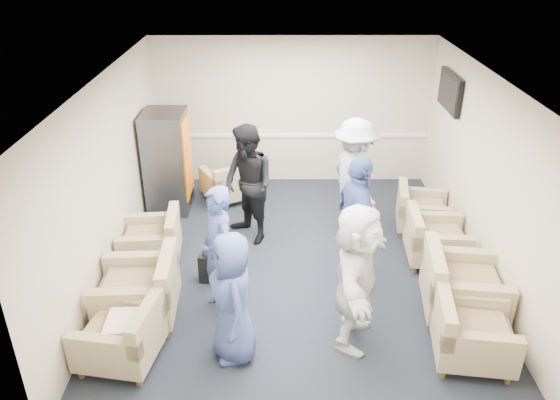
{
  "coord_description": "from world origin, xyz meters",
  "views": [
    {
      "loc": [
        -0.25,
        -6.58,
        4.36
      ],
      "look_at": [
        -0.23,
        0.2,
        0.96
      ],
      "focal_mm": 35.0,
      "sensor_mm": 36.0,
      "label": 1
    }
  ],
  "objects_px": {
    "armchair_left_mid": "(143,292)",
    "person_mid_left": "(218,251)",
    "person_front_right": "(357,276)",
    "armchair_right_far": "(419,212)",
    "armchair_left_near": "(125,337)",
    "person_back_right": "(354,178)",
    "person_back_left": "(248,185)",
    "armchair_right_midfar": "(432,241)",
    "vending_machine": "(168,162)",
    "armchair_corner": "(229,184)",
    "armchair_right_near": "(468,334)",
    "armchair_left_far": "(154,242)",
    "person_mid_right": "(357,224)",
    "person_front_left": "(232,298)",
    "armchair_right_midnear": "(459,288)"
  },
  "relations": [
    {
      "from": "armchair_left_mid",
      "to": "person_mid_left",
      "type": "bearing_deg",
      "value": 98.42
    },
    {
      "from": "person_front_right",
      "to": "armchair_right_far",
      "type": "bearing_deg",
      "value": -11.78
    },
    {
      "from": "armchair_left_near",
      "to": "person_back_right",
      "type": "distance_m",
      "value": 4.12
    },
    {
      "from": "person_back_left",
      "to": "armchair_right_midfar",
      "type": "bearing_deg",
      "value": 39.12
    },
    {
      "from": "vending_machine",
      "to": "armchair_corner",
      "type": "bearing_deg",
      "value": 16.05
    },
    {
      "from": "armchair_left_mid",
      "to": "armchair_right_near",
      "type": "bearing_deg",
      "value": 76.43
    },
    {
      "from": "person_back_left",
      "to": "person_front_right",
      "type": "bearing_deg",
      "value": -7.82
    },
    {
      "from": "armchair_left_near",
      "to": "armchair_left_far",
      "type": "distance_m",
      "value": 2.02
    },
    {
      "from": "armchair_left_far",
      "to": "person_mid_right",
      "type": "bearing_deg",
      "value": 74.01
    },
    {
      "from": "armchair_right_far",
      "to": "person_back_left",
      "type": "distance_m",
      "value": 2.76
    },
    {
      "from": "person_front_left",
      "to": "person_back_right",
      "type": "bearing_deg",
      "value": 132.5
    },
    {
      "from": "person_mid_right",
      "to": "person_front_right",
      "type": "relative_size",
      "value": 1.05
    },
    {
      "from": "person_front_right",
      "to": "person_front_left",
      "type": "bearing_deg",
      "value": 116.1
    },
    {
      "from": "armchair_left_near",
      "to": "person_back_left",
      "type": "bearing_deg",
      "value": 165.12
    },
    {
      "from": "armchair_left_mid",
      "to": "person_back_left",
      "type": "height_order",
      "value": "person_back_left"
    },
    {
      "from": "armchair_left_near",
      "to": "armchair_left_far",
      "type": "relative_size",
      "value": 1.07
    },
    {
      "from": "vending_machine",
      "to": "person_mid_left",
      "type": "bearing_deg",
      "value": -68.25
    },
    {
      "from": "armchair_right_midfar",
      "to": "vending_machine",
      "type": "xyz_separation_m",
      "value": [
        -4.05,
        1.69,
        0.53
      ]
    },
    {
      "from": "armchair_right_near",
      "to": "person_front_left",
      "type": "bearing_deg",
      "value": 96.48
    },
    {
      "from": "armchair_right_midfar",
      "to": "person_front_left",
      "type": "bearing_deg",
      "value": 129.35
    },
    {
      "from": "armchair_right_far",
      "to": "person_back_left",
      "type": "xyz_separation_m",
      "value": [
        -2.68,
        -0.29,
        0.61
      ]
    },
    {
      "from": "armchair_left_near",
      "to": "armchair_corner",
      "type": "xyz_separation_m",
      "value": [
        0.82,
        4.01,
        -0.02
      ]
    },
    {
      "from": "armchair_right_midnear",
      "to": "person_front_left",
      "type": "xyz_separation_m",
      "value": [
        -2.72,
        -0.72,
        0.4
      ]
    },
    {
      "from": "armchair_right_far",
      "to": "person_mid_right",
      "type": "height_order",
      "value": "person_mid_right"
    },
    {
      "from": "armchair_left_far",
      "to": "person_front_right",
      "type": "distance_m",
      "value": 3.18
    },
    {
      "from": "person_back_left",
      "to": "person_back_right",
      "type": "relative_size",
      "value": 0.98
    },
    {
      "from": "person_front_left",
      "to": "armchair_right_far",
      "type": "bearing_deg",
      "value": 119.53
    },
    {
      "from": "armchair_left_mid",
      "to": "armchair_right_midfar",
      "type": "xyz_separation_m",
      "value": [
        3.87,
        1.28,
        -0.04
      ]
    },
    {
      "from": "person_mid_left",
      "to": "armchair_right_midfar",
      "type": "bearing_deg",
      "value": 82.33
    },
    {
      "from": "vending_machine",
      "to": "armchair_right_near",
      "type": "bearing_deg",
      "value": -43.21
    },
    {
      "from": "armchair_right_near",
      "to": "armchair_left_near",
      "type": "bearing_deg",
      "value": 98.45
    },
    {
      "from": "armchair_right_near",
      "to": "armchair_right_midnear",
      "type": "height_order",
      "value": "armchair_right_midnear"
    },
    {
      "from": "armchair_left_near",
      "to": "person_front_right",
      "type": "height_order",
      "value": "person_front_right"
    },
    {
      "from": "armchair_corner",
      "to": "vending_machine",
      "type": "height_order",
      "value": "vending_machine"
    },
    {
      "from": "vending_machine",
      "to": "person_mid_right",
      "type": "bearing_deg",
      "value": -38.4
    },
    {
      "from": "armchair_left_near",
      "to": "person_front_left",
      "type": "relative_size",
      "value": 0.61
    },
    {
      "from": "armchair_right_midfar",
      "to": "person_back_left",
      "type": "xyz_separation_m",
      "value": [
        -2.66,
        0.64,
        0.59
      ]
    },
    {
      "from": "person_back_left",
      "to": "armchair_corner",
      "type": "bearing_deg",
      "value": 159.94
    },
    {
      "from": "person_mid_right",
      "to": "armchair_right_midfar",
      "type": "bearing_deg",
      "value": -78.06
    },
    {
      "from": "armchair_left_far",
      "to": "armchair_right_midnear",
      "type": "distance_m",
      "value": 4.17
    },
    {
      "from": "armchair_left_far",
      "to": "armchair_left_near",
      "type": "bearing_deg",
      "value": -2.34
    },
    {
      "from": "vending_machine",
      "to": "person_mid_left",
      "type": "distance_m",
      "value": 3.0
    },
    {
      "from": "armchair_right_far",
      "to": "vending_machine",
      "type": "relative_size",
      "value": 0.52
    },
    {
      "from": "person_front_left",
      "to": "person_mid_right",
      "type": "xyz_separation_m",
      "value": [
        1.51,
        1.37,
        0.15
      ]
    },
    {
      "from": "person_mid_left",
      "to": "person_back_right",
      "type": "distance_m",
      "value": 2.73
    },
    {
      "from": "armchair_right_midnear",
      "to": "vending_machine",
      "type": "distance_m",
      "value": 5.02
    },
    {
      "from": "armchair_right_midnear",
      "to": "person_back_right",
      "type": "distance_m",
      "value": 2.4
    },
    {
      "from": "person_back_right",
      "to": "armchair_right_near",
      "type": "bearing_deg",
      "value": 179.76
    },
    {
      "from": "person_back_left",
      "to": "person_back_right",
      "type": "height_order",
      "value": "person_back_right"
    },
    {
      "from": "armchair_left_far",
      "to": "person_mid_left",
      "type": "height_order",
      "value": "person_mid_left"
    }
  ]
}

